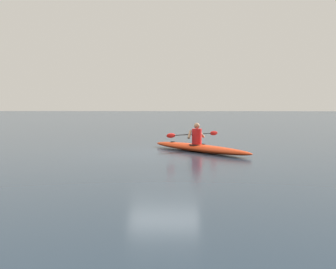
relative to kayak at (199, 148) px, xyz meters
The scene contains 3 objects.
ground_plane 1.33m from the kayak, 18.96° to the left, with size 160.00×160.00×0.00m, color #1E2D3D.
kayak is the anchor object (origin of this frame).
kayaker 0.48m from the kayak, 50.10° to the right, with size 1.94×1.63×0.77m.
Camera 1 is at (-0.67, 15.62, 1.77)m, focal length 47.37 mm.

